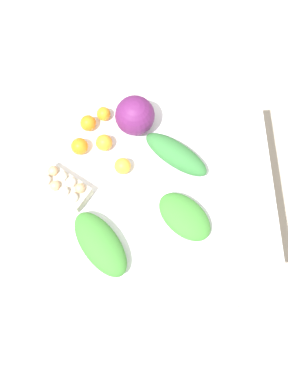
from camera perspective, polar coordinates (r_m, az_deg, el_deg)
The scene contains 12 objects.
ground_plane at distance 2.55m, azimuth 0.00°, elevation -5.13°, with size 8.00×8.00×0.00m, color #B2A899.
dining_table at distance 1.95m, azimuth 0.00°, elevation -1.05°, with size 1.14×0.98×0.71m.
cabbage_purple at distance 1.91m, azimuth -1.23°, elevation 10.15°, with size 0.18×0.18×0.18m, color #601E5B.
egg_carton at distance 1.86m, azimuth -10.61°, elevation 0.76°, with size 0.24×0.22×0.09m.
greens_bunch_dandelion at distance 1.80m, azimuth 5.43°, elevation -3.28°, with size 0.26×0.16×0.07m, color #3D8433.
greens_bunch_chard at distance 1.77m, azimuth -5.84°, elevation -6.91°, with size 0.31×0.15×0.09m, color #3D8433.
greens_bunch_kale at distance 1.89m, azimuth 4.29°, elevation 5.03°, with size 0.32×0.11×0.09m, color #337538.
orange_0 at distance 1.87m, azimuth -2.87°, elevation 3.48°, with size 0.07×0.07×0.07m, color #F9A833.
orange_1 at distance 1.92m, azimuth -5.35°, elevation 6.57°, with size 0.07×0.07×0.07m, color orange.
orange_2 at distance 1.99m, azimuth -5.41°, elevation 10.33°, with size 0.06×0.06×0.06m, color orange.
orange_3 at distance 1.97m, azimuth -7.46°, elevation 9.10°, with size 0.07×0.07×0.07m, color orange.
orange_4 at distance 1.92m, azimuth -8.59°, elevation 6.04°, with size 0.08×0.08×0.08m, color orange.
Camera 1 is at (-0.02, -0.58, 2.48)m, focal length 40.00 mm.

